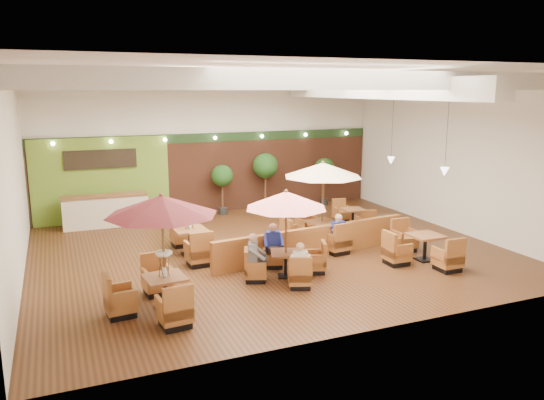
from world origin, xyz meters
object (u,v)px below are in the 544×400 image
table_5 (353,218)px  topiary_1 (265,168)px  topiary_2 (324,170)px  diner_3 (337,229)px  table_2 (321,185)px  diner_0 (300,260)px  table_0 (159,228)px  table_1 (286,217)px  table_4 (417,249)px  diner_2 (255,253)px  booth_divider (314,242)px  diner_4 (337,231)px  service_counter (106,211)px  table_3 (190,239)px  topiary_0 (222,178)px  diner_1 (273,241)px

table_5 → topiary_1: bearing=122.7°
topiary_2 → diner_3: (-2.91, -6.35, -0.77)m
table_2 → diner_0: (-2.22, -3.16, -1.23)m
table_0 → table_1: (3.48, 0.91, -0.29)m
table_4 → diner_2: bearing=177.3°
diner_2 → table_4: bearing=110.1°
table_1 → diner_0: size_ratio=3.32×
booth_divider → diner_4: size_ratio=9.32×
table_1 → table_2: 3.20m
service_counter → table_5: (8.36, -3.51, -0.26)m
table_3 → table_0: bearing=-115.1°
diner_0 → topiary_0: bearing=103.2°
topiary_0 → topiary_1: size_ratio=0.84×
topiary_2 → diner_4: 7.03m
diner_4 → table_1: bearing=-161.6°
topiary_1 → topiary_2: 2.75m
service_counter → topiary_1: topiary_1 is taller
booth_divider → table_3: (-3.39, 1.60, 0.04)m
booth_divider → topiary_1: 6.58m
topiary_2 → diner_1: topiary_2 is taller
topiary_2 → diner_1: 8.57m
table_0 → table_3: size_ratio=0.97×
booth_divider → table_4: bearing=-38.1°
table_0 → topiary_2: 12.19m
table_2 → diner_4: table_2 is taller
diner_0 → diner_3: (2.29, 2.16, 0.02)m
diner_4 → table_0: bearing=-170.1°
topiary_0 → diner_1: 6.83m
booth_divider → diner_0: (-1.49, -2.13, 0.28)m
table_3 → diner_1: 2.76m
diner_0 → topiary_1: bearing=91.1°
diner_2 → table_2: bearing=149.9°
table_4 → table_2: bearing=126.2°
table_0 → diner_1: 4.08m
diner_4 → diner_0: bearing=-147.6°
table_1 → table_4: table_1 is taller
booth_divider → table_2: size_ratio=2.43×
table_0 → diner_2: 3.00m
booth_divider → diner_0: 2.62m
diner_3 → topiary_0: bearing=100.2°
service_counter → table_1: (3.93, -7.43, 1.06)m
service_counter → diner_4: size_ratio=4.19×
topiary_0 → topiary_1: topiary_1 is taller
booth_divider → table_1: table_1 is taller
topiary_0 → topiary_2: topiary_2 is taller
diner_1 → diner_3: 2.32m
service_counter → table_4: bearing=-44.0°
topiary_1 → topiary_0: bearing=-180.0°
service_counter → topiary_2: size_ratio=1.46×
table_0 → diner_3: size_ratio=3.37×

